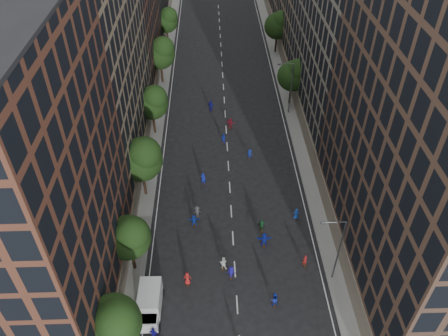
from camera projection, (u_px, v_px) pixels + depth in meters
name	position (u px, v px, depth m)	size (l,w,h in m)	color
ground	(226.00, 132.00, 69.04)	(240.00, 240.00, 0.00)	black
sidewalk_left	(154.00, 107.00, 74.41)	(4.00, 105.00, 0.15)	slate
sidewalk_right	(294.00, 104.00, 75.01)	(4.00, 105.00, 0.15)	slate
bldg_left_a	(14.00, 191.00, 36.76)	(14.00, 22.00, 30.00)	#593022
bldg_left_b	(74.00, 45.00, 53.77)	(14.00, 26.00, 34.00)	#7F6B53
bldg_left_c	(110.00, 3.00, 73.24)	(14.00, 20.00, 28.00)	#593022
bldg_right_b	(359.00, 18.00, 61.90)	(14.00, 28.00, 33.00)	#6F685B
tree_left_0	(114.00, 323.00, 37.35)	(5.20, 5.20, 8.83)	black
tree_left_1	(130.00, 236.00, 45.24)	(4.80, 4.80, 8.21)	black
tree_left_2	(142.00, 158.00, 53.85)	(5.60, 5.60, 9.45)	black
tree_left_3	(153.00, 102.00, 64.89)	(5.00, 5.00, 8.58)	black
tree_left_4	(161.00, 52.00, 76.91)	(5.40, 5.40, 9.08)	black
tree_left_5	(167.00, 20.00, 89.39)	(4.80, 4.80, 8.33)	black
tree_right_a	(294.00, 74.00, 71.67)	(5.00, 5.00, 8.39)	black
tree_right_b	(278.00, 25.00, 86.71)	(5.20, 5.20, 8.83)	black
streetlamp_near	(338.00, 248.00, 44.60)	(2.64, 0.22, 9.06)	#595B60
streetlamp_far	(290.00, 86.00, 69.77)	(2.64, 0.22, 9.06)	#595B60
cargo_van	(150.00, 304.00, 43.90)	(2.41, 5.05, 2.67)	silver
skater_2	(274.00, 299.00, 44.86)	(0.87, 0.68, 1.80)	#1529AB
skater_3	(231.00, 272.00, 47.55)	(1.01, 0.58, 1.56)	#1C14A4
skater_4	(154.00, 334.00, 41.98)	(1.00, 0.42, 1.71)	#1A1297
skater_5	(264.00, 240.00, 50.84)	(1.77, 0.56, 1.91)	#1527B0
skater_6	(187.00, 279.00, 46.83)	(0.85, 0.55, 1.74)	#AD1E1C
skater_7	(305.00, 260.00, 48.81)	(0.56, 0.37, 1.53)	maroon
skater_8	(223.00, 263.00, 48.36)	(0.88, 0.69, 1.82)	white
skater_9	(197.00, 212.00, 54.36)	(1.11, 0.64, 1.72)	#3F4045
skater_10	(262.00, 225.00, 52.66)	(1.03, 0.43, 1.76)	#1B5A2D
skater_11	(194.00, 221.00, 53.34)	(1.52, 0.48, 1.64)	#1535AA
skater_12	(296.00, 214.00, 54.21)	(0.77, 0.50, 1.58)	#143EA8
skater_13	(203.00, 179.00, 59.00)	(0.69, 0.46, 1.90)	#1423A8
skater_14	(223.00, 138.00, 66.31)	(0.77, 0.60, 1.58)	#172DBD
skater_15	(250.00, 154.00, 63.39)	(0.99, 0.57, 1.52)	navy
skater_16	(211.00, 106.00, 72.92)	(1.13, 0.47, 1.93)	#141298
skater_17	(230.00, 123.00, 69.18)	(1.65, 0.53, 1.78)	maroon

